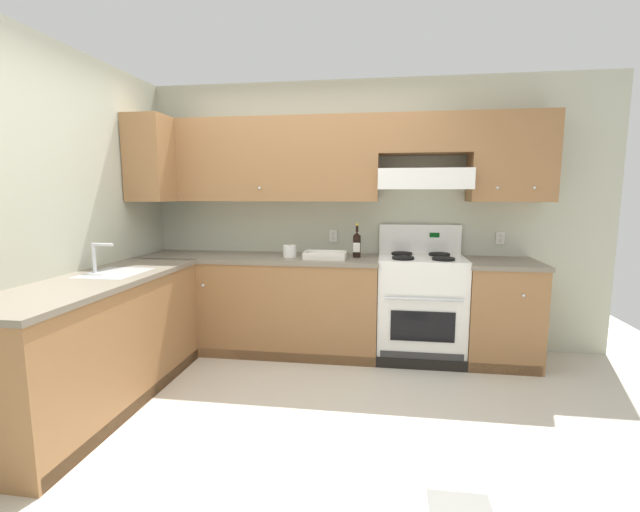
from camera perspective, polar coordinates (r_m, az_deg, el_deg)
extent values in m
plane|color=beige|center=(3.14, -6.22, -20.19)|extent=(7.04, 7.04, 0.00)
cube|color=#B7BAA3|center=(4.30, 4.96, 5.29)|extent=(4.68, 0.12, 2.55)
cube|color=olive|center=(4.21, -7.34, 12.34)|extent=(2.14, 0.34, 0.76)
cube|color=olive|center=(4.21, 23.86, 11.73)|extent=(0.69, 0.34, 0.76)
cube|color=olive|center=(4.10, 13.56, 15.26)|extent=(0.80, 0.34, 0.34)
cube|color=white|center=(4.03, 13.43, 9.82)|extent=(0.80, 0.46, 0.17)
cube|color=white|center=(3.81, 13.68, 8.79)|extent=(0.80, 0.03, 0.04)
sphere|color=silver|center=(4.03, -7.97, 8.82)|extent=(0.02, 0.02, 0.02)
sphere|color=silver|center=(3.98, 22.29, 8.30)|extent=(0.02, 0.02, 0.02)
sphere|color=silver|center=(4.06, 26.33, 8.05)|extent=(0.02, 0.02, 0.02)
cube|color=silver|center=(4.27, 1.75, 2.67)|extent=(0.08, 0.01, 0.12)
cube|color=silver|center=(4.26, 1.74, 2.96)|extent=(0.03, 0.00, 0.03)
cube|color=silver|center=(4.26, 1.74, 2.37)|extent=(0.03, 0.00, 0.03)
cube|color=silver|center=(4.37, 22.58, 2.18)|extent=(0.08, 0.01, 0.12)
cube|color=silver|center=(4.37, 22.62, 2.46)|extent=(0.03, 0.00, 0.03)
cube|color=silver|center=(4.37, 22.58, 1.89)|extent=(0.03, 0.00, 0.03)
cube|color=#B7BAA3|center=(3.63, -31.79, 3.56)|extent=(0.12, 4.00, 2.55)
cube|color=olive|center=(4.41, -20.48, 11.71)|extent=(0.34, 0.64, 0.76)
cube|color=olive|center=(4.21, -7.73, -6.38)|extent=(2.20, 0.61, 0.87)
cube|color=#756B5B|center=(4.12, -7.85, -0.25)|extent=(2.23, 0.63, 0.04)
cube|color=olive|center=(4.18, 22.50, -7.04)|extent=(0.61, 0.61, 0.87)
cube|color=#756B5B|center=(4.09, 22.85, -0.88)|extent=(0.63, 0.63, 0.04)
cube|color=black|center=(3.94, 1.17, -13.31)|extent=(3.54, 0.06, 0.09)
sphere|color=silver|center=(4.01, -15.12, -3.74)|extent=(0.03, 0.03, 0.03)
sphere|color=silver|center=(3.86, 25.15, -4.73)|extent=(0.03, 0.03, 0.03)
cube|color=olive|center=(3.47, -27.03, -10.41)|extent=(0.61, 1.89, 0.87)
cube|color=#756B5B|center=(3.36, -27.54, -3.02)|extent=(0.63, 1.91, 0.04)
cube|color=black|center=(3.47, -22.71, -17.11)|extent=(0.06, 1.85, 0.09)
cube|color=#999B9E|center=(3.55, -25.34, -2.07)|extent=(0.40, 0.48, 0.01)
cube|color=#28282B|center=(3.56, -25.27, -3.21)|extent=(0.34, 0.42, 0.14)
cylinder|color=silver|center=(3.62, -27.55, -0.20)|extent=(0.03, 0.03, 0.22)
cylinder|color=silver|center=(3.57, -26.62, 1.36)|extent=(0.16, 0.02, 0.02)
cube|color=white|center=(4.07, 12.99, -6.76)|extent=(0.76, 0.58, 0.91)
cube|color=black|center=(3.81, 13.31, -8.99)|extent=(0.53, 0.01, 0.26)
cylinder|color=silver|center=(3.72, 13.46, -5.56)|extent=(0.65, 0.02, 0.02)
cube|color=#333333|center=(3.90, 13.17, -12.99)|extent=(0.70, 0.01, 0.11)
cube|color=white|center=(3.98, 13.20, -0.29)|extent=(0.76, 0.58, 0.02)
cube|color=white|center=(4.23, 12.96, 2.07)|extent=(0.76, 0.04, 0.29)
cube|color=#053F0C|center=(4.22, 14.80, 2.68)|extent=(0.09, 0.01, 0.04)
cylinder|color=black|center=(3.82, 10.85, -0.26)|extent=(0.19, 0.19, 0.02)
cylinder|color=black|center=(3.82, 10.85, -0.35)|extent=(0.07, 0.07, 0.01)
cylinder|color=black|center=(3.85, 15.90, -0.36)|extent=(0.19, 0.19, 0.02)
cylinder|color=black|center=(3.86, 15.90, -0.45)|extent=(0.07, 0.07, 0.01)
cylinder|color=black|center=(4.10, 10.68, 0.31)|extent=(0.19, 0.19, 0.02)
cylinder|color=black|center=(4.10, 10.68, 0.23)|extent=(0.07, 0.07, 0.01)
cylinder|color=black|center=(4.13, 15.40, 0.21)|extent=(0.19, 0.19, 0.02)
cylinder|color=black|center=(4.13, 15.40, 0.13)|extent=(0.07, 0.07, 0.01)
cylinder|color=white|center=(4.20, 10.13, 1.77)|extent=(0.04, 0.02, 0.04)
cylinder|color=white|center=(4.21, 12.04, 1.73)|extent=(0.04, 0.02, 0.04)
cylinder|color=white|center=(4.22, 13.95, 1.69)|extent=(0.04, 0.02, 0.04)
cylinder|color=white|center=(4.24, 15.84, 1.64)|extent=(0.04, 0.02, 0.04)
cylinder|color=black|center=(4.00, 4.86, 1.24)|extent=(0.07, 0.07, 0.20)
cone|color=black|center=(3.99, 4.88, 2.91)|extent=(0.07, 0.07, 0.04)
cylinder|color=black|center=(3.98, 4.89, 3.73)|extent=(0.03, 0.03, 0.08)
cylinder|color=gold|center=(3.98, 4.89, 4.15)|extent=(0.03, 0.03, 0.02)
cube|color=silver|center=(3.96, 4.82, 1.12)|extent=(0.06, 0.00, 0.09)
cube|color=white|center=(3.91, 0.70, -0.23)|extent=(0.30, 0.19, 0.02)
cube|color=white|center=(3.79, 0.47, -0.12)|extent=(0.37, 0.01, 0.06)
cube|color=white|center=(4.01, 0.91, 0.34)|extent=(0.37, 0.01, 0.06)
cube|color=white|center=(3.93, -1.90, 0.17)|extent=(0.01, 0.21, 0.06)
cube|color=white|center=(3.88, 3.32, 0.06)|extent=(0.01, 0.21, 0.06)
cylinder|color=white|center=(4.01, -3.99, 0.65)|extent=(0.12, 0.12, 0.11)
cylinder|color=#9E7A51|center=(4.01, -4.00, 1.40)|extent=(0.04, 0.04, 0.01)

